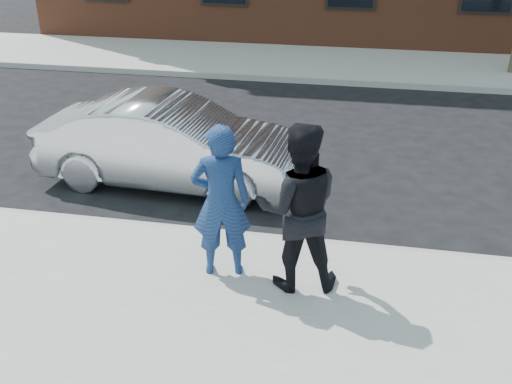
# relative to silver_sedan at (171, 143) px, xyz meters

# --- Properties ---
(ground) EXTENTS (100.00, 100.00, 0.00)m
(ground) POSITION_rel_silver_sedan_xyz_m (2.24, -3.20, -0.70)
(ground) COLOR black
(ground) RESTS_ON ground
(near_sidewalk) EXTENTS (50.00, 3.50, 0.15)m
(near_sidewalk) POSITION_rel_silver_sedan_xyz_m (2.24, -3.45, -0.63)
(near_sidewalk) COLOR gray
(near_sidewalk) RESTS_ON ground
(near_curb) EXTENTS (50.00, 0.10, 0.15)m
(near_curb) POSITION_rel_silver_sedan_xyz_m (2.24, -1.65, -0.63)
(near_curb) COLOR #999691
(near_curb) RESTS_ON ground
(far_sidewalk) EXTENTS (50.00, 3.50, 0.15)m
(far_sidewalk) POSITION_rel_silver_sedan_xyz_m (2.24, 8.05, -0.63)
(far_sidewalk) COLOR gray
(far_sidewalk) RESTS_ON ground
(far_curb) EXTENTS (50.00, 0.10, 0.15)m
(far_curb) POSITION_rel_silver_sedan_xyz_m (2.24, 6.25, -0.63)
(far_curb) COLOR #999691
(far_curb) RESTS_ON ground
(silver_sedan) EXTENTS (4.34, 1.70, 1.41)m
(silver_sedan) POSITION_rel_silver_sedan_xyz_m (0.00, 0.00, 0.00)
(silver_sedan) COLOR silver
(silver_sedan) RESTS_ON ground
(man_hoodie) EXTENTS (0.78, 0.61, 1.91)m
(man_hoodie) POSITION_rel_silver_sedan_xyz_m (1.48, -2.59, 0.40)
(man_hoodie) COLOR navy
(man_hoodie) RESTS_ON near_sidewalk
(man_peacoat) EXTENTS (1.12, 0.96, 2.02)m
(man_peacoat) POSITION_rel_silver_sedan_xyz_m (2.39, -2.67, 0.46)
(man_peacoat) COLOR black
(man_peacoat) RESTS_ON near_sidewalk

